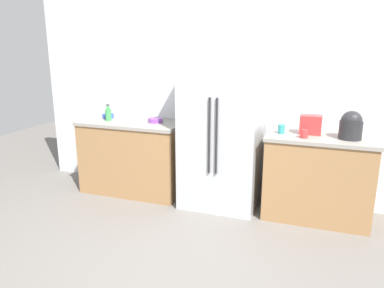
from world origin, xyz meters
name	(u,v)px	position (x,y,z in m)	size (l,w,h in m)	color
ground_plane	(175,273)	(0.00, 0.00, 0.00)	(10.70, 10.70, 0.00)	slate
kitchen_back_panel	(233,85)	(0.00, 1.91, 1.40)	(5.35, 0.10, 2.79)	silver
counter_left	(133,157)	(-1.21, 1.54, 0.47)	(1.31, 0.65, 0.94)	#9E7247
counter_right	(317,177)	(1.07, 1.54, 0.47)	(1.14, 0.65, 0.94)	#9E7247
refrigerator	(221,130)	(-0.03, 1.51, 0.93)	(0.88, 0.68, 1.85)	#B7BABF
toaster	(311,125)	(0.95, 1.58, 1.04)	(0.23, 0.15, 0.21)	red
rice_cooker	(351,126)	(1.35, 1.49, 1.08)	(0.23, 0.23, 0.29)	#262628
bottle_a	(108,114)	(-1.51, 1.49, 1.02)	(0.07, 0.07, 0.21)	green
cup_a	(304,134)	(0.90, 1.38, 0.98)	(0.08, 0.08, 0.09)	red
cup_b	(281,129)	(0.65, 1.51, 0.98)	(0.07, 0.07, 0.10)	teal
bowl_a	(155,120)	(-0.90, 1.59, 0.96)	(0.18, 0.18, 0.05)	purple
bowl_b	(108,116)	(-1.61, 1.63, 0.97)	(0.15, 0.15, 0.06)	blue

